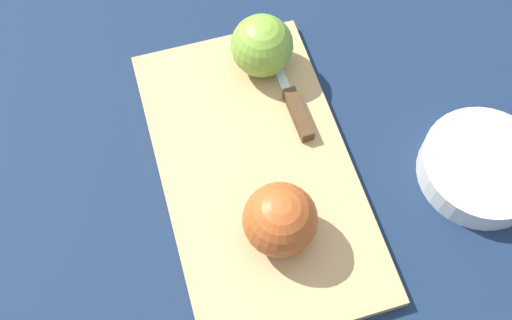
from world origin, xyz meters
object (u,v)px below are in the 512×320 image
(knife, at_px, (296,108))
(bowl, at_px, (483,166))
(apple_half_left, at_px, (280,220))
(apple_half_right, at_px, (262,46))

(knife, distance_m, bowl, 0.24)
(apple_half_left, distance_m, bowl, 0.27)
(apple_half_right, distance_m, knife, 0.09)
(apple_half_left, relative_size, apple_half_right, 1.03)
(apple_half_right, height_order, bowl, apple_half_right)
(apple_half_right, xyz_separation_m, knife, (-0.08, -0.03, -0.03))
(apple_half_left, distance_m, apple_half_right, 0.25)
(bowl, bearing_deg, knife, 61.73)
(apple_half_left, relative_size, bowl, 0.55)
(knife, xyz_separation_m, bowl, (-0.12, -0.22, -0.00))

